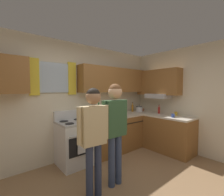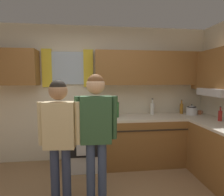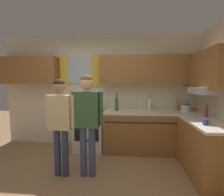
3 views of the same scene
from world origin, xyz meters
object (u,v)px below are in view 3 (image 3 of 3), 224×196
at_px(bottle_oil_amber, 177,105).
at_px(bottle_sauce_red, 206,112).
at_px(bottle_wine_green, 117,104).
at_px(mug_cobalt_blue, 206,122).
at_px(adult_in_plaid, 87,113).
at_px(bottle_milk_white, 150,105).
at_px(stovetop_kettle, 186,107).
at_px(stove_oven, 90,129).
at_px(adult_left, 60,116).
at_px(cup_terracotta, 194,109).

relative_size(bottle_oil_amber, bottle_sauce_red, 1.16).
relative_size(bottle_oil_amber, bottle_wine_green, 0.73).
height_order(mug_cobalt_blue, adult_in_plaid, adult_in_plaid).
bearing_deg(bottle_sauce_red, mug_cobalt_blue, -115.58).
bearing_deg(bottle_milk_white, adult_in_plaid, -132.54).
bearing_deg(stovetop_kettle, stove_oven, -178.68).
bearing_deg(adult_left, adult_in_plaid, 4.30).
bearing_deg(bottle_oil_amber, adult_left, -149.79).
bearing_deg(bottle_oil_amber, stove_oven, -174.70).
bearing_deg(bottle_oil_amber, stovetop_kettle, -43.64).
bearing_deg(bottle_wine_green, stove_oven, 179.04).
height_order(bottle_sauce_red, adult_left, adult_left).
distance_m(bottle_sauce_red, bottle_milk_white, 1.16).
distance_m(bottle_wine_green, cup_terracotta, 1.68).
bearing_deg(stove_oven, adult_left, -101.73).
height_order(mug_cobalt_blue, stovetop_kettle, stovetop_kettle).
distance_m(cup_terracotta, stovetop_kettle, 0.20).
bearing_deg(stove_oven, adult_in_plaid, -79.10).
distance_m(bottle_oil_amber, adult_in_plaid, 2.15).
xyz_separation_m(bottle_sauce_red, mug_cobalt_blue, (-0.27, -0.56, -0.05)).
relative_size(bottle_oil_amber, mug_cobalt_blue, 2.49).
distance_m(stove_oven, bottle_wine_green, 0.85).
relative_size(bottle_oil_amber, bottle_milk_white, 0.91).
bearing_deg(bottle_milk_white, bottle_wine_green, -164.64).
bearing_deg(bottle_sauce_red, adult_left, -166.80).
xyz_separation_m(bottle_milk_white, adult_in_plaid, (-1.15, -1.25, 0.02)).
bearing_deg(adult_left, stovetop_kettle, 26.10).
distance_m(bottle_wine_green, mug_cobalt_blue, 1.75).
distance_m(stovetop_kettle, adult_left, 2.59).
bearing_deg(adult_left, stove_oven, 78.27).
relative_size(stove_oven, stovetop_kettle, 4.02).
xyz_separation_m(bottle_oil_amber, bottle_sauce_red, (0.32, -0.69, -0.02)).
bearing_deg(stovetop_kettle, adult_in_plaid, -149.71).
xyz_separation_m(bottle_wine_green, bottle_sauce_red, (1.66, -0.49, -0.06)).
height_order(cup_terracotta, adult_left, adult_left).
bearing_deg(adult_left, bottle_sauce_red, 13.20).
xyz_separation_m(bottle_sauce_red, adult_in_plaid, (-2.07, -0.55, 0.05)).
bearing_deg(bottle_milk_white, stove_oven, -171.87).
xyz_separation_m(cup_terracotta, adult_left, (-2.52, -1.16, 0.06)).
xyz_separation_m(cup_terracotta, adult_in_plaid, (-2.09, -1.13, 0.10)).
height_order(bottle_wine_green, adult_left, adult_left).
bearing_deg(bottle_wine_green, bottle_milk_white, 15.36).
bearing_deg(bottle_wine_green, adult_in_plaid, -111.27).
relative_size(stove_oven, bottle_milk_white, 3.51).
bearing_deg(bottle_wine_green, bottle_sauce_red, -16.55).
xyz_separation_m(cup_terracotta, stovetop_kettle, (-0.19, -0.02, 0.06)).
xyz_separation_m(stove_oven, mug_cobalt_blue, (2.01, -1.06, 0.48)).
xyz_separation_m(bottle_oil_amber, stovetop_kettle, (0.14, -0.13, -0.01)).
height_order(bottle_sauce_red, mug_cobalt_blue, bottle_sauce_red).
relative_size(bottle_wine_green, cup_terracotta, 3.62).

